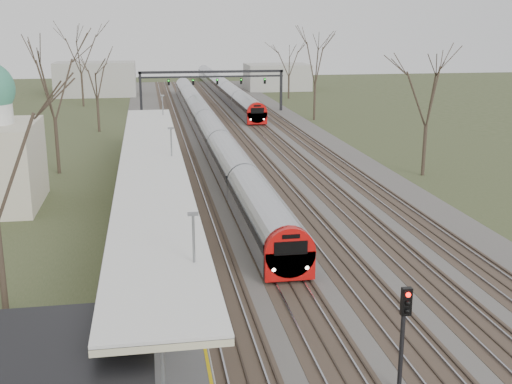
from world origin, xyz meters
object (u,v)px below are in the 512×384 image
(signal_post, at_px, (404,324))
(passenger, at_px, (163,328))
(train_near, at_px, (206,123))
(train_far, at_px, (222,87))

(signal_post, bearing_deg, passenger, 159.88)
(train_near, height_order, signal_post, signal_post)
(train_near, distance_m, signal_post, 54.95)
(train_near, height_order, passenger, train_near)
(passenger, distance_m, signal_post, 8.79)
(train_far, xyz_separation_m, signal_post, (-5.25, -97.78, 1.25))
(train_near, distance_m, passenger, 52.30)
(train_far, relative_size, passenger, 48.12)
(train_far, xyz_separation_m, passenger, (-13.45, -94.77, 0.30))
(passenger, relative_size, signal_post, 0.38)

